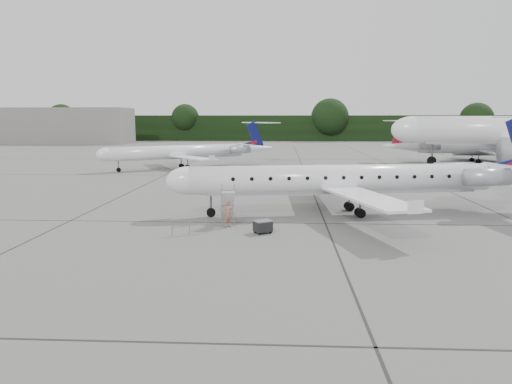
# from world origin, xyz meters

# --- Properties ---
(ground) EXTENTS (320.00, 320.00, 0.00)m
(ground) POSITION_xyz_m (0.00, 0.00, 0.00)
(ground) COLOR slate
(ground) RESTS_ON ground
(treeline) EXTENTS (260.00, 4.00, 8.00)m
(treeline) POSITION_xyz_m (0.00, 130.00, 4.00)
(treeline) COLOR black
(treeline) RESTS_ON ground
(terminal_building) EXTENTS (40.00, 14.00, 10.00)m
(terminal_building) POSITION_xyz_m (-70.00, 110.00, 5.00)
(terminal_building) COLOR slate
(terminal_building) RESTS_ON ground
(main_regional_jet) EXTENTS (31.59, 25.01, 7.33)m
(main_regional_jet) POSITION_xyz_m (-1.97, 7.00, 3.67)
(main_regional_jet) COLOR white
(main_regional_jet) RESTS_ON ground
(airstair) EXTENTS (1.22, 2.45, 2.30)m
(airstair) POSITION_xyz_m (-10.04, 3.39, 1.15)
(airstair) COLOR white
(airstair) RESTS_ON ground
(passenger) EXTENTS (0.72, 0.56, 1.76)m
(passenger) POSITION_xyz_m (-9.83, 2.09, 0.88)
(passenger) COLOR #9A6954
(passenger) RESTS_ON ground
(safety_railing) EXTENTS (1.96, 1.13, 1.00)m
(safety_railing) POSITION_xyz_m (-11.99, -0.15, 0.50)
(safety_railing) COLOR gray
(safety_railing) RESTS_ON ground
(baggage_cart) EXTENTS (1.27, 1.21, 0.87)m
(baggage_cart) POSITION_xyz_m (-7.53, 0.45, 0.43)
(baggage_cart) COLOR black
(baggage_cart) RESTS_ON ground
(bg_regional_left) EXTENTS (30.94, 28.90, 6.59)m
(bg_regional_left) POSITION_xyz_m (-20.99, 39.63, 3.30)
(bg_regional_left) COLOR white
(bg_regional_left) RESTS_ON ground
(bg_regional_right) EXTENTS (26.87, 19.84, 6.86)m
(bg_regional_right) POSITION_xyz_m (25.75, 52.57, 3.43)
(bg_regional_right) COLOR white
(bg_regional_right) RESTS_ON ground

